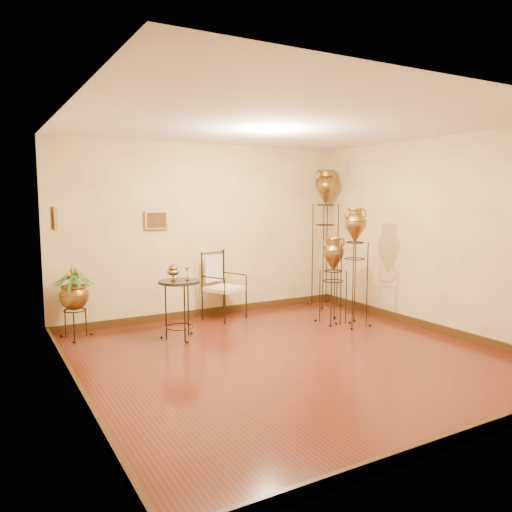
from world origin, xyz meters
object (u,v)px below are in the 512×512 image
amphora_mid (354,266)px  amphora_tall (325,236)px  armchair (224,286)px  side_table (179,308)px  planter_urn (74,293)px

amphora_mid → amphora_tall: bearing=70.4°
armchair → side_table: 1.27m
planter_urn → armchair: bearing=-0.0°
amphora_mid → armchair: 2.07m
armchair → side_table: (-1.04, -0.72, -0.11)m
amphora_mid → armchair: (-1.52, 1.36, -0.38)m
amphora_tall → armchair: (-2.00, 0.00, -0.71)m
amphora_tall → side_table: (-3.04, -0.72, -0.83)m
amphora_tall → amphora_mid: (-0.48, -1.36, -0.34)m
amphora_tall → side_table: size_ratio=2.38×
amphora_tall → armchair: bearing=180.0°
amphora_tall → armchair: amphora_tall is taller
planter_urn → armchair: planter_urn is taller
amphora_tall → amphora_mid: bearing=-109.6°
amphora_tall → planter_urn: bearing=180.0°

